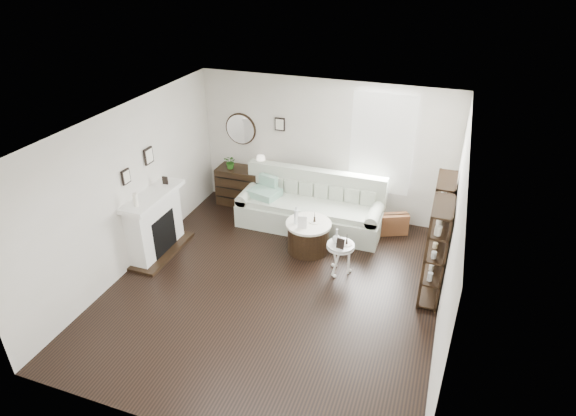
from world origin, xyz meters
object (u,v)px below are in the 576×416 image
at_px(sofa, 311,209).
at_px(drum_table, 308,236).
at_px(dresser, 246,187).
at_px(pedestal_table, 341,247).

bearing_deg(sofa, drum_table, -75.82).
xyz_separation_m(sofa, dresser, (-1.52, 0.39, 0.05)).
xyz_separation_m(sofa, drum_table, (0.21, -0.85, -0.07)).
bearing_deg(dresser, drum_table, -35.31).
distance_m(drum_table, pedestal_table, 0.86).
distance_m(sofa, drum_table, 0.88).
bearing_deg(drum_table, pedestal_table, -34.13).
xyz_separation_m(dresser, pedestal_table, (2.43, -1.70, 0.11)).
relative_size(dresser, pedestal_table, 2.16).
distance_m(dresser, pedestal_table, 2.97).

